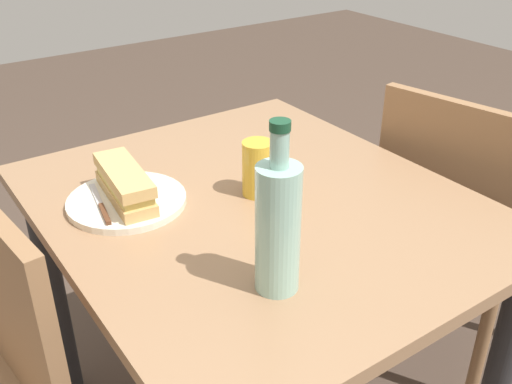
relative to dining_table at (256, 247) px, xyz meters
name	(u,v)px	position (x,y,z in m)	size (l,w,h in m)	color
dining_table	(256,247)	(0.00, 0.00, 0.00)	(0.97, 0.84, 0.72)	#997251
chair_near	(454,219)	(-0.07, -0.62, -0.11)	(0.47, 0.47, 0.87)	#936B47
plate_near	(127,201)	(0.14, 0.23, 0.13)	(0.25, 0.25, 0.01)	silver
baguette_sandwich_near	(125,184)	(0.14, 0.23, 0.17)	(0.22, 0.09, 0.07)	tan
knife_near	(101,205)	(0.14, 0.29, 0.14)	(0.18, 0.04, 0.01)	silver
water_bottle	(278,226)	(-0.26, 0.14, 0.24)	(0.07, 0.07, 0.30)	#99C6B7
beer_glass	(258,168)	(0.02, -0.02, 0.18)	(0.07, 0.07, 0.12)	gold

